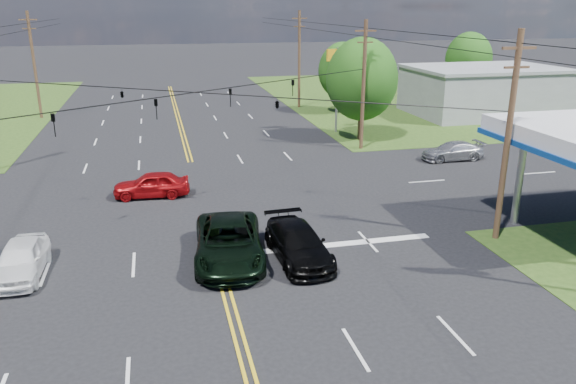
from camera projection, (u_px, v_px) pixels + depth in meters
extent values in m
plane|color=black|center=(201.00, 199.00, 31.83)|extent=(280.00, 280.00, 0.00)
cube|color=#274616|center=(464.00, 95.00, 69.07)|extent=(46.00, 48.00, 0.03)
cube|color=silver|center=(326.00, 246.00, 25.54)|extent=(10.00, 0.50, 0.02)
cube|color=gray|center=(483.00, 92.00, 56.20)|extent=(14.00, 10.00, 4.40)
cylinder|color=#A5A5AA|center=(520.00, 179.00, 27.47)|extent=(0.36, 0.36, 4.65)
cylinder|color=#422A1C|center=(508.00, 140.00, 24.88)|extent=(0.28, 0.28, 9.50)
cube|color=#422A1C|center=(519.00, 48.00, 23.64)|extent=(1.60, 0.12, 0.12)
cube|color=#422A1C|center=(517.00, 67.00, 23.89)|extent=(1.20, 0.10, 0.10)
cylinder|color=#422A1C|center=(363.00, 86.00, 41.50)|extent=(0.28, 0.28, 9.50)
cube|color=#422A1C|center=(366.00, 31.00, 40.26)|extent=(1.60, 0.12, 0.12)
cube|color=#422A1C|center=(365.00, 42.00, 40.51)|extent=(1.20, 0.10, 0.10)
cylinder|color=#422A1C|center=(34.00, 66.00, 53.25)|extent=(0.28, 0.28, 10.00)
cube|color=#422A1C|center=(28.00, 20.00, 51.92)|extent=(1.60, 0.12, 0.12)
cube|color=#422A1C|center=(29.00, 29.00, 52.18)|extent=(1.20, 0.10, 0.10)
cylinder|color=#422A1C|center=(299.00, 60.00, 58.97)|extent=(0.28, 0.28, 10.00)
cube|color=#422A1C|center=(299.00, 18.00, 57.65)|extent=(1.60, 0.12, 0.12)
cube|color=#422A1C|center=(299.00, 26.00, 57.90)|extent=(1.20, 0.10, 0.10)
imported|color=black|center=(54.00, 125.00, 24.53)|extent=(0.17, 0.21, 1.05)
imported|color=black|center=(156.00, 109.00, 28.33)|extent=(0.17, 0.21, 1.05)
imported|color=black|center=(230.00, 98.00, 31.91)|extent=(0.17, 0.21, 1.05)
imported|color=black|center=(293.00, 88.00, 35.71)|extent=(0.17, 0.21, 1.05)
imported|color=black|center=(122.00, 93.00, 31.67)|extent=(1.24, 0.26, 0.50)
imported|color=black|center=(277.00, 103.00, 28.40)|extent=(1.24, 0.26, 0.50)
cylinder|color=black|center=(440.00, 35.00, 30.04)|extent=(0.04, 100.00, 0.04)
cylinder|color=black|center=(439.00, 47.00, 30.23)|extent=(0.04, 100.00, 0.04)
cylinder|color=#422A1C|center=(360.00, 119.00, 45.47)|extent=(0.36, 0.36, 3.30)
ellipsoid|color=#154713|center=(362.00, 79.00, 44.45)|extent=(5.70, 5.70, 6.60)
cylinder|color=#422A1C|center=(342.00, 99.00, 57.17)|extent=(0.36, 0.36, 2.86)
ellipsoid|color=#154713|center=(343.00, 71.00, 56.29)|extent=(4.94, 4.94, 5.72)
cylinder|color=#422A1C|center=(466.00, 85.00, 66.52)|extent=(0.36, 0.36, 3.08)
ellipsoid|color=#154713|center=(469.00, 59.00, 65.58)|extent=(5.32, 5.32, 6.16)
imported|color=black|center=(229.00, 242.00, 23.82)|extent=(3.44, 6.37, 1.70)
imported|color=black|center=(298.00, 243.00, 23.96)|extent=(2.33, 5.20, 1.48)
imported|color=white|center=(21.00, 259.00, 22.49)|extent=(1.83, 4.30, 1.45)
imported|color=#9B0B0E|center=(152.00, 184.00, 31.94)|extent=(4.37, 2.03, 1.45)
imported|color=#A3A4A8|center=(452.00, 151.00, 39.64)|extent=(4.44, 1.82, 1.29)
cylinder|color=#A5A5AA|center=(337.00, 91.00, 47.57)|extent=(0.20, 0.20, 7.13)
cube|color=#EFA719|center=(338.00, 55.00, 46.64)|extent=(1.97, 0.44, 0.98)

